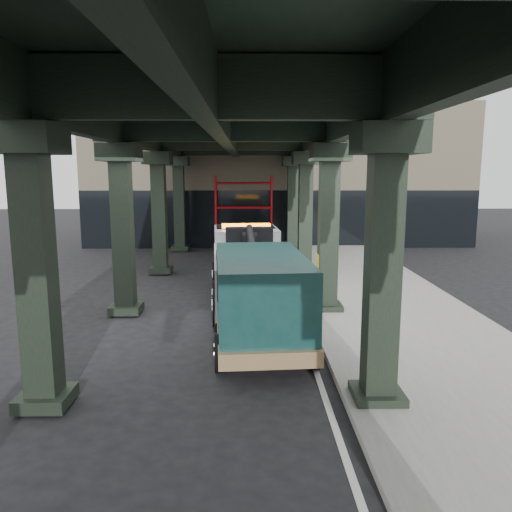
{
  "coord_description": "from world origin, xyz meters",
  "views": [
    {
      "loc": [
        0.27,
        -12.49,
        4.21
      ],
      "look_at": [
        0.49,
        2.33,
        1.7
      ],
      "focal_mm": 35.0,
      "sensor_mm": 36.0,
      "label": 1
    }
  ],
  "objects": [
    {
      "name": "ground",
      "position": [
        0.0,
        0.0,
        0.0
      ],
      "size": [
        90.0,
        90.0,
        0.0
      ],
      "primitive_type": "plane",
      "color": "black",
      "rests_on": "ground"
    },
    {
      "name": "tow_truck",
      "position": [
        0.3,
        2.98,
        1.25
      ],
      "size": [
        2.75,
        7.97,
        2.57
      ],
      "rotation": [
        0.0,
        0.0,
        0.07
      ],
      "color": "black",
      "rests_on": "ground"
    },
    {
      "name": "viaduct",
      "position": [
        -0.4,
        2.0,
        5.46
      ],
      "size": [
        7.4,
        32.0,
        6.4
      ],
      "color": "black",
      "rests_on": "ground"
    },
    {
      "name": "sidewalk",
      "position": [
        4.5,
        2.0,
        0.07
      ],
      "size": [
        5.0,
        40.0,
        0.15
      ],
      "primitive_type": "cube",
      "color": "gray",
      "rests_on": "ground"
    },
    {
      "name": "towed_van",
      "position": [
        0.52,
        -0.57,
        1.22
      ],
      "size": [
        2.58,
        5.73,
        2.27
      ],
      "rotation": [
        0.0,
        0.0,
        0.07
      ],
      "color": "#0F3836",
      "rests_on": "ground"
    },
    {
      "name": "scaffolding",
      "position": [
        0.0,
        14.64,
        2.11
      ],
      "size": [
        3.08,
        0.88,
        4.0
      ],
      "color": "red",
      "rests_on": "ground"
    },
    {
      "name": "lane_stripe",
      "position": [
        1.7,
        2.0,
        0.01
      ],
      "size": [
        0.12,
        38.0,
        0.01
      ],
      "primitive_type": "cube",
      "color": "silver",
      "rests_on": "ground"
    },
    {
      "name": "building",
      "position": [
        2.0,
        20.0,
        4.0
      ],
      "size": [
        22.0,
        10.0,
        8.0
      ],
      "primitive_type": "cube",
      "color": "#C6B793",
      "rests_on": "ground"
    }
  ]
}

